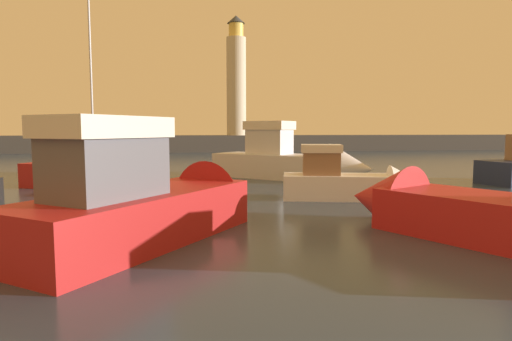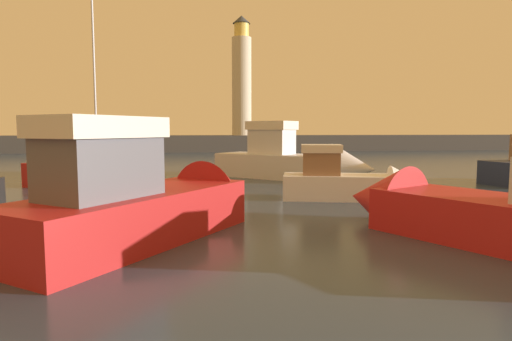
% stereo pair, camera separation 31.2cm
% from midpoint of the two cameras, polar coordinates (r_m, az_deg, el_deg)
% --- Properties ---
extents(ground_plane, '(220.00, 220.00, 0.00)m').
position_cam_midpoint_polar(ground_plane, '(28.87, -1.02, -0.04)').
color(ground_plane, '#2D3D51').
extents(breakwater, '(82.66, 4.43, 2.05)m').
position_cam_midpoint_polar(breakwater, '(55.08, -4.95, 3.60)').
color(breakwater, '#423F3D').
rests_on(breakwater, ground_plane).
extents(lighthouse, '(2.46, 2.46, 14.90)m').
position_cam_midpoint_polar(lighthouse, '(55.62, -2.80, 11.97)').
color(lighthouse, beige).
rests_on(lighthouse, breakwater).
extents(motorboat_2, '(6.74, 7.97, 3.47)m').
position_cam_midpoint_polar(motorboat_2, '(11.55, -12.73, -3.71)').
color(motorboat_2, '#B21E1E').
rests_on(motorboat_2, ground_plane).
extents(motorboat_3, '(5.93, 3.01, 2.45)m').
position_cam_midpoint_polar(motorboat_3, '(17.50, 12.85, -1.51)').
color(motorboat_3, white).
rests_on(motorboat_3, ground_plane).
extents(motorboat_5, '(5.96, 8.52, 2.63)m').
position_cam_midpoint_polar(motorboat_5, '(12.16, 26.39, -4.79)').
color(motorboat_5, '#B21E1E').
rests_on(motorboat_5, ground_plane).
extents(motorboat_6, '(8.63, 8.10, 3.75)m').
position_cam_midpoint_polar(motorboat_6, '(24.07, 5.11, 1.11)').
color(motorboat_6, silver).
rests_on(motorboat_6, ground_plane).
extents(sailboat_moored, '(4.75, 7.70, 11.64)m').
position_cam_midpoint_polar(sailboat_moored, '(25.49, -21.91, 0.28)').
color(sailboat_moored, '#B21E1E').
rests_on(sailboat_moored, ground_plane).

